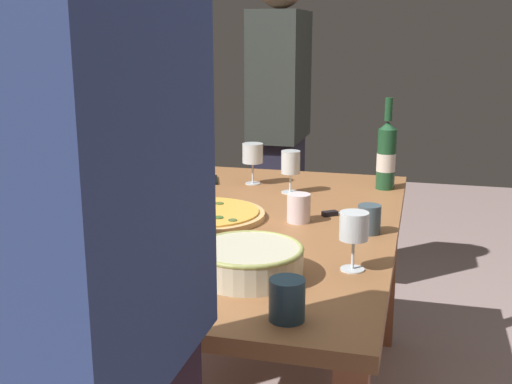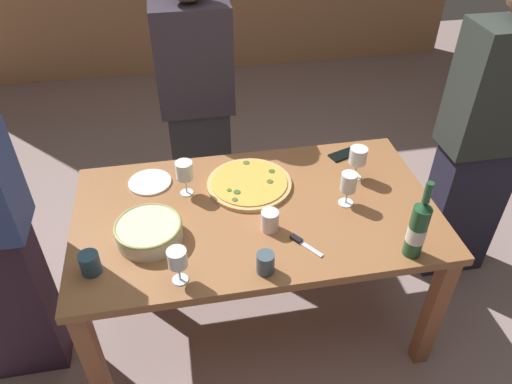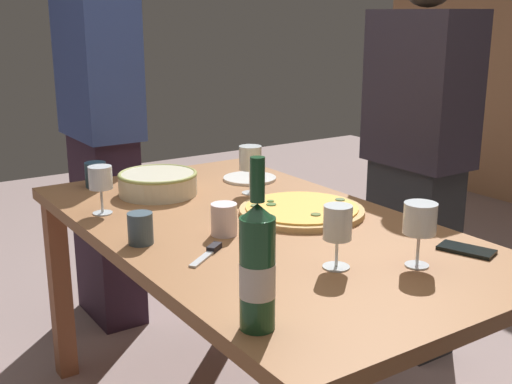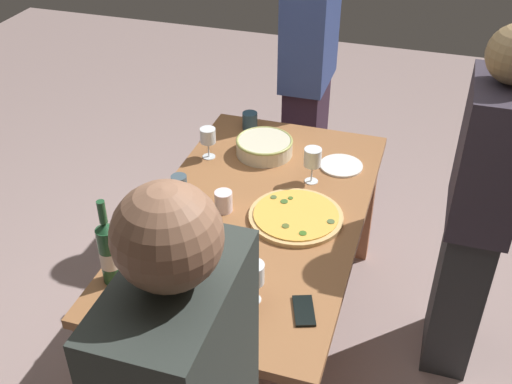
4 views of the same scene
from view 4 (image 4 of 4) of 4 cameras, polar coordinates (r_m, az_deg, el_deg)
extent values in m
plane|color=gray|center=(3.14, 0.00, -12.87)|extent=(8.00, 8.00, 0.00)
cube|color=#98623A|center=(2.65, 0.00, -2.12)|extent=(1.60, 0.90, 0.04)
cube|color=#9E5D3C|center=(3.54, -2.51, 1.03)|extent=(0.07, 0.07, 0.71)
cube|color=#9E5D3C|center=(3.40, 10.15, -1.18)|extent=(0.07, 0.07, 0.71)
cylinder|color=tan|center=(2.59, 3.68, -2.32)|extent=(0.40, 0.40, 0.02)
cylinder|color=#F1AF43|center=(2.58, 3.69, -2.10)|extent=(0.36, 0.36, 0.01)
cylinder|color=#4D6433|center=(2.68, 1.63, -0.48)|extent=(0.03, 0.03, 0.00)
cylinder|color=#446825|center=(2.67, 3.21, -0.57)|extent=(0.02, 0.02, 0.00)
cylinder|color=#4E6539|center=(2.55, 6.91, -2.72)|extent=(0.03, 0.03, 0.00)
cylinder|color=#3F652A|center=(2.65, 2.61, -0.88)|extent=(0.03, 0.03, 0.00)
cylinder|color=#53632A|center=(2.51, 2.74, -3.14)|extent=(0.03, 0.03, 0.00)
cylinder|color=#3D6A21|center=(2.48, 4.34, -3.81)|extent=(0.03, 0.03, 0.00)
cylinder|color=beige|center=(3.01, 0.77, 4.17)|extent=(0.27, 0.27, 0.08)
torus|color=tan|center=(2.99, 0.78, 4.74)|extent=(0.28, 0.28, 0.01)
cylinder|color=#1E4C2B|center=(2.29, -13.33, -5.70)|extent=(0.07, 0.07, 0.23)
cone|color=#1E4C2B|center=(2.21, -13.77, -3.12)|extent=(0.07, 0.07, 0.03)
cylinder|color=#1E4C2B|center=(2.17, -14.00, -1.79)|extent=(0.03, 0.03, 0.09)
cylinder|color=silver|center=(2.30, -13.29, -5.92)|extent=(0.07, 0.07, 0.07)
cylinder|color=white|center=(2.83, 5.11, 1.01)|extent=(0.06, 0.06, 0.00)
cylinder|color=white|center=(2.81, 5.15, 1.75)|extent=(0.01, 0.01, 0.08)
cylinder|color=white|center=(2.77, 5.24, 3.21)|extent=(0.08, 0.08, 0.08)
cylinder|color=white|center=(2.35, -3.67, -7.22)|extent=(0.07, 0.07, 0.00)
cylinder|color=white|center=(2.32, -3.70, -6.52)|extent=(0.01, 0.01, 0.07)
cylinder|color=white|center=(2.27, -3.77, -5.01)|extent=(0.07, 0.07, 0.09)
cylinder|color=white|center=(3.01, -4.35, 3.27)|extent=(0.06, 0.06, 0.00)
cylinder|color=white|center=(2.99, -4.39, 3.95)|extent=(0.01, 0.01, 0.08)
cylinder|color=white|center=(2.95, -4.45, 5.20)|extent=(0.07, 0.07, 0.07)
cylinder|color=maroon|center=(2.96, -4.44, 4.90)|extent=(0.06, 0.06, 0.04)
cylinder|color=white|center=(2.23, -0.30, -9.86)|extent=(0.06, 0.06, 0.00)
cylinder|color=white|center=(2.20, -0.31, -9.05)|extent=(0.01, 0.01, 0.08)
cylinder|color=white|center=(2.14, -0.31, -7.49)|extent=(0.08, 0.08, 0.08)
cylinder|color=maroon|center=(2.16, -0.31, -8.04)|extent=(0.07, 0.07, 0.02)
cylinder|color=#2C4C61|center=(3.23, -0.57, 6.57)|extent=(0.08, 0.08, 0.09)
cylinder|color=white|center=(2.62, -3.01, -0.87)|extent=(0.08, 0.08, 0.09)
cylinder|color=#415460|center=(2.74, -7.08, 0.68)|extent=(0.07, 0.07, 0.09)
cylinder|color=white|center=(2.96, 7.85, 2.42)|extent=(0.20, 0.20, 0.01)
cube|color=black|center=(2.19, 4.43, -10.84)|extent=(0.16, 0.11, 0.01)
cube|color=silver|center=(2.59, -7.16, -2.77)|extent=(0.08, 0.11, 0.01)
cube|color=black|center=(2.60, -5.52, -2.37)|extent=(0.05, 0.06, 0.02)
cube|color=#301E2F|center=(3.75, 4.48, 4.20)|extent=(0.37, 0.20, 0.85)
cube|color=#324582|center=(3.43, 5.04, 14.95)|extent=(0.43, 0.24, 0.64)
cube|color=#2E3531|center=(1.51, -6.82, -16.84)|extent=(0.43, 0.24, 0.62)
sphere|color=#90644B|center=(1.21, -8.19, -4.08)|extent=(0.22, 0.22, 0.22)
cube|color=#2A2C2E|center=(2.93, 18.11, -8.39)|extent=(0.35, 0.20, 0.79)
cube|color=#2F2934|center=(2.54, 20.87, 3.17)|extent=(0.41, 0.24, 0.59)
camera|label=1|loc=(4.22, 1.35, 21.34)|focal=44.95mm
camera|label=2|loc=(3.23, -30.61, 28.01)|focal=34.33mm
camera|label=3|loc=(1.98, -47.88, -6.98)|focal=45.55mm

